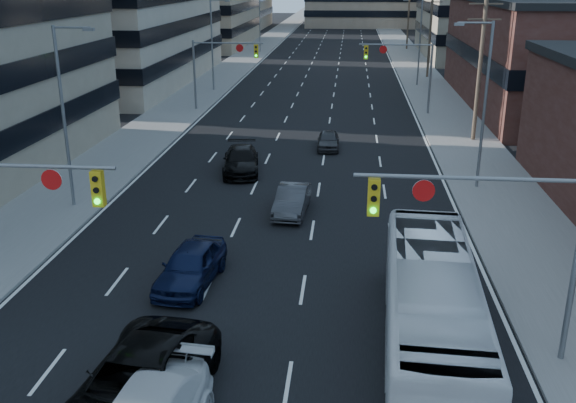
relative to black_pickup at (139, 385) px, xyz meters
The scene contains 22 objects.
road_surface 125.61m from the black_pickup, 89.07° to the left, with size 18.00×300.00×0.02m, color black.
sidewalk_left 125.95m from the black_pickup, 94.31° to the left, with size 5.00×300.00×0.15m, color slate.
sidewalk_right 126.32m from the black_pickup, 83.85° to the left, with size 5.00×300.00×0.15m, color slate.
office_right_far 88.07m from the black_pickup, 72.08° to the left, with size 22.00×28.00×14.00m, color gray.
bg_block_right 130.22m from the black_pickup, 74.84° to the left, with size 22.00×22.00×12.00m, color gray.
signal_near_right 10.71m from the black_pickup, 20.71° to the left, with size 6.59×0.33×6.00m.
signal_far_left 41.12m from the black_pickup, 97.92° to the left, with size 6.09×0.33×6.00m.
signal_far_right 41.87m from the black_pickup, 76.54° to the left, with size 6.09×0.33×6.00m.
utility_pole_block 34.99m from the black_pickup, 65.74° to the left, with size 2.20×0.28×11.00m.
utility_pole_midblock 63.40m from the black_pickup, 76.99° to the left, with size 2.20×0.28×11.00m.
utility_pole_distant 92.82m from the black_pickup, 81.17° to the left, with size 2.20×0.28×11.00m.
streetlight_left_near 18.15m from the black_pickup, 118.04° to the left, with size 2.03×0.22×9.00m.
streetlight_left_mid 51.44m from the black_pickup, 99.32° to the left, with size 2.03×0.22×9.00m.
streetlight_left_far 86.09m from the black_pickup, 95.54° to the left, with size 2.03×0.22×9.00m.
streetlight_right_near 24.38m from the black_pickup, 58.99° to the left, with size 2.03×0.22×9.00m.
streetlight_right_far 57.10m from the black_pickup, 77.45° to the left, with size 2.03×0.22×9.00m.
black_pickup is the anchor object (origin of this frame).
transit_bus 8.78m from the black_pickup, 23.43° to the left, with size 2.65×11.32×3.15m, color white.
sedan_blue 7.70m from the black_pickup, 93.36° to the left, with size 1.84×4.56×1.56m, color black.
sedan_grey_center 16.01m from the black_pickup, 80.32° to the left, with size 1.44×4.13×1.36m, color #363739.
sedan_black_far 22.52m from the black_pickup, 92.47° to the left, with size 2.07×5.09×1.48m, color black.
sedan_grey_right 28.81m from the black_pickup, 81.95° to the left, with size 1.44×3.59×1.22m, color #303133.
Camera 1 is at (3.30, -9.60, 11.18)m, focal length 40.00 mm.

